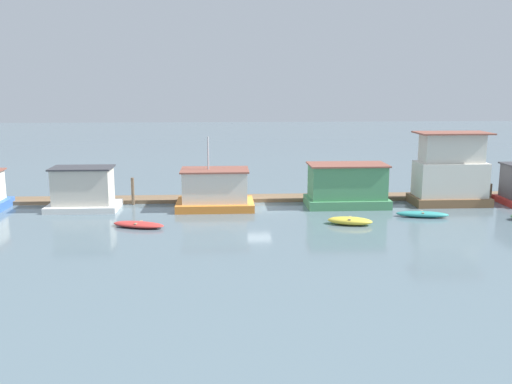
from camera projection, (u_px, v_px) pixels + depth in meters
name	position (u px, v px, depth m)	size (l,w,h in m)	color
ground_plane	(255.00, 207.00, 44.79)	(200.00, 200.00, 0.00)	slate
dock_walkway	(253.00, 198.00, 47.52)	(59.60, 2.15, 0.30)	brown
houseboat_white	(83.00, 190.00, 43.72)	(5.35, 3.59, 3.30)	white
houseboat_orange	(215.00, 190.00, 44.14)	(5.95, 4.14, 5.59)	orange
houseboat_green	(347.00, 186.00, 44.83)	(6.40, 3.54, 3.39)	#4C9360
houseboat_brown	(450.00, 173.00, 45.42)	(5.99, 3.26, 5.79)	brown
dinghy_red	(138.00, 225.00, 38.47)	(3.87, 2.31, 0.39)	red
dinghy_yellow	(350.00, 221.00, 39.19)	(3.29, 2.06, 0.54)	yellow
dinghy_teal	(422.00, 214.00, 41.41)	(3.85, 1.79, 0.43)	teal
mooring_post_near_right	(490.00, 192.00, 47.24)	(0.29, 0.29, 1.41)	brown
mooring_post_far_right	(133.00, 191.00, 45.49)	(0.25, 0.25, 2.19)	brown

